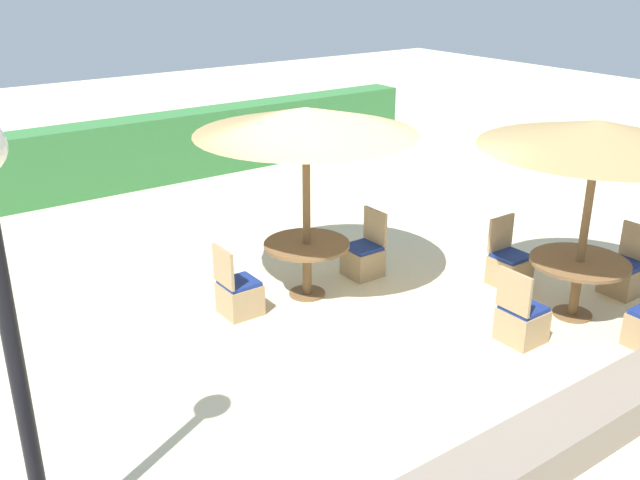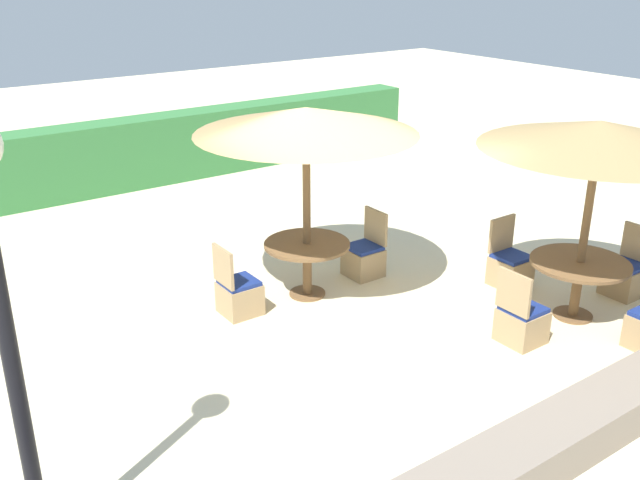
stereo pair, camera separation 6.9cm
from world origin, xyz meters
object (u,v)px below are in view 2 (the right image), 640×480
at_px(round_table_front_right, 579,272).
at_px(patio_chair_center_east, 364,258).
at_px(patio_chair_front_right_east, 625,276).
at_px(patio_chair_front_right_north, 510,267).
at_px(patio_chair_front_right_west, 521,322).
at_px(round_table_center, 307,253).
at_px(patio_chair_center_west, 238,294).
at_px(parasol_front_right, 599,135).
at_px(parasol_center, 306,121).

bearing_deg(round_table_front_right, patio_chair_center_east, 118.50).
relative_size(patio_chair_front_right_east, patio_chair_center_east, 1.00).
height_order(round_table_front_right, patio_chair_front_right_north, patio_chair_front_right_north).
height_order(patio_chair_front_right_north, patio_chair_front_right_west, same).
relative_size(round_table_center, patio_chair_center_east, 1.20).
height_order(round_table_front_right, patio_chair_center_west, patio_chair_center_west).
bearing_deg(round_table_front_right, parasol_front_right, 90.00).
distance_m(patio_chair_front_right_west, round_table_center, 2.81).
bearing_deg(patio_chair_center_east, round_table_front_right, -151.50).
distance_m(round_table_front_right, patio_chair_center_east, 2.85).
bearing_deg(round_table_center, round_table_front_right, -45.93).
distance_m(patio_chair_front_right_north, round_table_center, 2.78).
height_order(parasol_center, round_table_center, parasol_center).
height_order(patio_chair_front_right_east, patio_chair_center_east, same).
relative_size(round_table_front_right, patio_chair_front_right_north, 1.29).
distance_m(parasol_front_right, patio_chair_center_west, 4.66).
relative_size(round_table_front_right, patio_chair_front_right_east, 1.29).
bearing_deg(patio_chair_front_right_west, parasol_center, -152.04).
bearing_deg(parasol_front_right, patio_chair_front_right_east, 0.35).
xyz_separation_m(patio_chair_front_right_west, patio_chair_front_right_east, (2.12, 0.04, 0.00)).
distance_m(patio_chair_front_right_east, patio_chair_center_east, 3.47).
distance_m(patio_chair_front_right_west, patio_chair_center_east, 2.53).
bearing_deg(round_table_center, patio_chair_center_east, 2.92).
distance_m(parasol_center, patio_chair_center_west, 2.30).
relative_size(patio_chair_front_right_east, round_table_center, 0.83).
distance_m(patio_chair_front_right_north, parasol_center, 3.45).
bearing_deg(patio_chair_front_right_east, patio_chair_front_right_north, 43.30).
distance_m(parasol_front_right, patio_chair_front_right_west, 2.29).
relative_size(patio_chair_front_right_north, round_table_center, 0.83).
bearing_deg(round_table_front_right, patio_chair_front_right_west, -178.40).
height_order(parasol_front_right, patio_chair_front_right_north, parasol_front_right).
relative_size(parasol_front_right, patio_chair_center_east, 2.93).
relative_size(patio_chair_front_right_north, patio_chair_front_right_east, 1.00).
distance_m(round_table_front_right, patio_chair_front_right_east, 1.13).
bearing_deg(round_table_center, parasol_front_right, -45.93).
distance_m(patio_chair_front_right_east, patio_chair_center_west, 5.08).
bearing_deg(patio_chair_center_east, parasol_front_right, -151.50).
xyz_separation_m(parasol_front_right, round_table_front_right, (0.00, -0.00, -1.69)).
height_order(round_table_front_right, parasol_center, parasol_center).
distance_m(patio_chair_front_right_east, parasol_center, 4.68).
relative_size(patio_chair_front_right_north, parasol_center, 0.34).
bearing_deg(patio_chair_front_right_north, round_table_center, -29.20).
distance_m(patio_chair_front_right_north, patio_chair_front_right_east, 1.49).
bearing_deg(patio_chair_front_right_north, round_table_front_right, 87.14).
xyz_separation_m(patio_chair_center_east, patio_chair_center_west, (-2.01, 0.01, 0.00)).
height_order(patio_chair_front_right_east, parasol_center, parasol_center).
distance_m(round_table_front_right, parasol_center, 3.80).
height_order(round_table_front_right, patio_chair_center_east, patio_chair_center_east).
height_order(round_table_front_right, patio_chair_front_right_east, patio_chair_front_right_east).
distance_m(patio_chair_front_right_north, patio_chair_center_east, 1.98).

